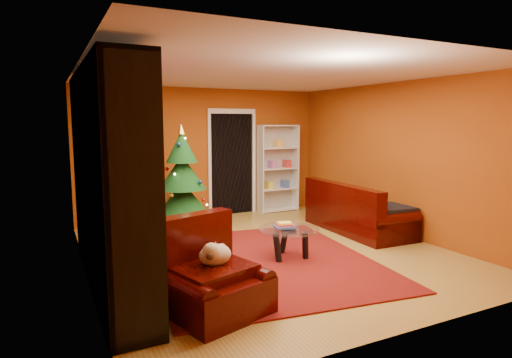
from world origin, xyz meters
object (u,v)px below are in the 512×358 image
rug (262,261)px  gift_box_red (152,218)px  gift_box_green (194,218)px  coffee_table (289,243)px  gift_box_teal (119,232)px  sofa (359,206)px  media_unit (107,180)px  dog (215,255)px  acrylic_chair (183,212)px  armchair (214,275)px  christmas_tree (182,181)px  white_bookshelf (278,169)px

rug → gift_box_red: (-0.84, 2.97, 0.10)m
gift_box_green → coffee_table: (0.57, -2.51, 0.08)m
gift_box_teal → sofa: bearing=-17.5°
rug → media_unit: bearing=178.9°
dog → acrylic_chair: acrylic_chair is taller
media_unit → gift_box_red: media_unit is taller
dog → gift_box_teal: bearing=82.2°
gift_box_red → sofa: sofa is taller
gift_box_green → coffee_table: bearing=-77.2°
rug → acrylic_chair: size_ratio=4.32×
rug → coffee_table: bearing=-5.5°
armchair → acrylic_chair: bearing=62.4°
gift_box_teal → sofa: (3.90, -1.23, 0.30)m
armchair → dog: 0.20m
gift_box_green → acrylic_chair: bearing=-123.1°
christmas_tree → white_bookshelf: bearing=21.1°
rug → coffee_table: size_ratio=3.99×
gift_box_red → acrylic_chair: (0.30, -1.07, 0.28)m
christmas_tree → acrylic_chair: 0.54m
dog → acrylic_chair: size_ratio=0.51×
gift_box_green → armchair: size_ratio=0.29×
gift_box_teal → dog: size_ratio=0.70×
acrylic_chair → coffee_table: bearing=-72.3°
media_unit → coffee_table: size_ratio=3.83×
acrylic_chair → dog: bearing=-109.2°
gift_box_teal → acrylic_chair: acrylic_chair is taller
sofa → acrylic_chair: 3.07m
armchair → coffee_table: (1.56, 1.16, -0.16)m
rug → christmas_tree: size_ratio=1.79×
media_unit → armchair: media_unit is taller
gift_box_red → white_bookshelf: white_bookshelf is taller
media_unit → coffee_table: (2.39, -0.08, -1.03)m
rug → coffee_table: (0.41, -0.04, 0.21)m
media_unit → acrylic_chair: 2.50m
media_unit → acrylic_chair: (1.44, 1.86, -0.86)m
gift_box_green → gift_box_red: bearing=144.2°
armchair → acrylic_chair: acrylic_chair is taller
armchair → acrylic_chair: (0.61, 3.09, 0.01)m
sofa → white_bookshelf: bearing=12.7°
dog → christmas_tree: bearing=62.6°
sofa → gift_box_red: bearing=57.2°
armchair → sofa: bearing=13.1°
gift_box_teal → acrylic_chair: (1.05, -0.10, 0.26)m
white_bookshelf → coffee_table: white_bookshelf is taller
christmas_tree → acrylic_chair: bearing=-105.2°
sofa → acrylic_chair: sofa is taller
gift_box_teal → dog: (0.47, -3.13, 0.44)m
christmas_tree → armchair: christmas_tree is taller
sofa → gift_box_green: bearing=57.4°
rug → acrylic_chair: acrylic_chair is taller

